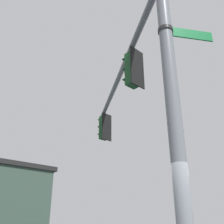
{
  "coord_description": "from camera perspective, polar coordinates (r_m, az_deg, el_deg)",
  "views": [
    {
      "loc": [
        -3.73,
        -2.35,
        1.47
      ],
      "look_at": [
        2.87,
        4.53,
        5.77
      ],
      "focal_mm": 43.79,
      "sensor_mm": 36.0,
      "label": 1
    }
  ],
  "objects": [
    {
      "name": "signal_pole",
      "position": [
        4.86,
        12.64,
        1.21
      ],
      "size": [
        0.26,
        0.26,
        7.02
      ],
      "primitive_type": "cylinder",
      "color": "slate",
      "rests_on": "ground"
    },
    {
      "name": "mast_arm",
      "position": [
        9.78,
        1.43,
        7.18
      ],
      "size": [
        4.58,
        7.09,
        0.17
      ],
      "primitive_type": "cylinder",
      "rotation": [
        0.0,
        1.57,
        1.01
      ],
      "color": "slate"
    },
    {
      "name": "traffic_light_mid_inner",
      "position": [
        12.08,
        -1.72,
        -3.32
      ],
      "size": [
        0.54,
        0.49,
        1.31
      ],
      "color": "black"
    },
    {
      "name": "traffic_light_nearest_pole",
      "position": [
        7.93,
        4.23,
        8.8
      ],
      "size": [
        0.54,
        0.49,
        1.31
      ],
      "color": "black"
    },
    {
      "name": "street_name_sign",
      "position": [
        5.85,
        13.58,
        15.84
      ],
      "size": [
        1.01,
        0.7,
        0.22
      ],
      "color": "#147238"
    }
  ]
}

